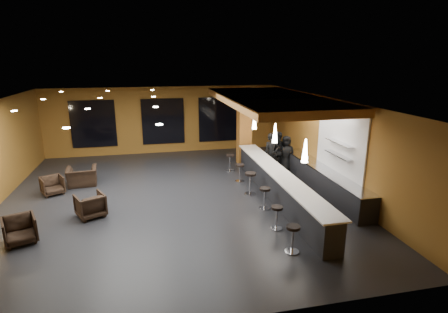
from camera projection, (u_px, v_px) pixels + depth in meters
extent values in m
cube|color=black|center=(174.00, 199.00, 12.84)|extent=(12.00, 13.00, 0.10)
cube|color=black|center=(170.00, 100.00, 11.85)|extent=(12.00, 13.00, 0.10)
cube|color=brown|center=(163.00, 120.00, 18.50)|extent=(12.00, 0.10, 3.50)
cube|color=brown|center=(198.00, 245.00, 6.19)|extent=(12.00, 0.10, 3.50)
cube|color=brown|center=(328.00, 143.00, 13.58)|extent=(0.10, 13.00, 3.50)
cube|color=#B97636|center=(271.00, 100.00, 13.66)|extent=(3.60, 8.00, 0.28)
cube|color=black|center=(93.00, 124.00, 17.70)|extent=(2.20, 0.06, 2.40)
cube|color=black|center=(163.00, 121.00, 18.41)|extent=(2.20, 0.06, 2.40)
cube|color=black|center=(219.00, 119.00, 19.03)|extent=(2.20, 0.06, 2.40)
cube|color=white|center=(340.00, 143.00, 12.55)|extent=(0.06, 3.20, 2.40)
cube|color=black|center=(278.00, 186.00, 12.49)|extent=(0.60, 8.00, 1.00)
cube|color=silver|center=(278.00, 173.00, 12.35)|extent=(0.78, 8.10, 0.05)
cube|color=black|center=(322.00, 180.00, 13.39)|extent=(0.70, 6.00, 0.86)
cube|color=silver|center=(323.00, 168.00, 13.27)|extent=(0.72, 6.00, 0.03)
cube|color=silver|center=(339.00, 155.00, 12.45)|extent=(0.30, 1.50, 0.03)
cube|color=silver|center=(340.00, 143.00, 12.32)|extent=(0.30, 1.50, 0.03)
cube|color=#A46224|center=(244.00, 128.00, 16.48)|extent=(0.60, 0.60, 3.50)
cone|color=white|center=(305.00, 151.00, 10.11)|extent=(0.20, 0.20, 0.70)
cone|color=white|center=(275.00, 133.00, 12.46)|extent=(0.20, 0.20, 0.70)
cone|color=white|center=(254.00, 121.00, 14.81)|extent=(0.20, 0.20, 0.70)
imported|color=black|center=(271.00, 154.00, 15.17)|extent=(0.67, 0.45, 1.81)
imported|color=black|center=(279.00, 152.00, 15.40)|extent=(1.08, 0.96, 1.84)
imported|color=black|center=(286.00, 154.00, 15.54)|extent=(0.86, 0.63, 1.63)
imported|color=black|center=(20.00, 230.00, 9.60)|extent=(1.06, 1.07, 0.76)
imported|color=black|center=(90.00, 205.00, 11.20)|extent=(1.11, 1.12, 0.77)
imported|color=black|center=(52.00, 185.00, 13.04)|extent=(1.00, 1.01, 0.69)
imported|color=black|center=(82.00, 177.00, 13.94)|extent=(1.23, 1.10, 0.73)
cylinder|color=silver|center=(292.00, 251.00, 9.22)|extent=(0.38, 0.38, 0.03)
cylinder|color=silver|center=(292.00, 240.00, 9.12)|extent=(0.07, 0.07, 0.67)
cylinder|color=black|center=(293.00, 227.00, 9.02)|extent=(0.37, 0.37, 0.08)
cylinder|color=silver|center=(276.00, 228.00, 10.47)|extent=(0.36, 0.36, 0.03)
cylinder|color=silver|center=(277.00, 218.00, 10.38)|extent=(0.06, 0.06, 0.64)
cylinder|color=black|center=(277.00, 208.00, 10.29)|extent=(0.35, 0.35, 0.07)
cylinder|color=silver|center=(264.00, 208.00, 11.86)|extent=(0.38, 0.38, 0.03)
cylinder|color=silver|center=(265.00, 199.00, 11.77)|extent=(0.07, 0.07, 0.67)
cylinder|color=black|center=(265.00, 189.00, 11.67)|extent=(0.36, 0.36, 0.08)
cylinder|color=silver|center=(250.00, 194.00, 13.11)|extent=(0.43, 0.43, 0.03)
cylinder|color=silver|center=(250.00, 184.00, 13.01)|extent=(0.08, 0.08, 0.75)
cylinder|color=black|center=(250.00, 174.00, 12.89)|extent=(0.41, 0.41, 0.09)
cylinder|color=silver|center=(240.00, 181.00, 14.45)|extent=(0.38, 0.38, 0.03)
cylinder|color=silver|center=(240.00, 174.00, 14.36)|extent=(0.07, 0.07, 0.66)
cylinder|color=black|center=(240.00, 165.00, 14.26)|extent=(0.36, 0.36, 0.08)
cylinder|color=silver|center=(230.00, 171.00, 15.77)|extent=(0.39, 0.39, 0.03)
cylinder|color=silver|center=(230.00, 163.00, 15.67)|extent=(0.07, 0.07, 0.69)
cylinder|color=black|center=(230.00, 155.00, 15.57)|extent=(0.37, 0.37, 0.08)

